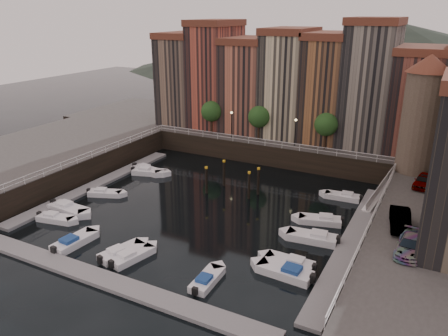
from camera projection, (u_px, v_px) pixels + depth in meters
The scene contains 31 objects.
ground at pixel (211, 207), 50.24m from camera, with size 200.00×200.00×0.00m, color black.
quay_far at pixel (288, 139), 71.41m from camera, with size 80.00×20.00×3.00m, color black.
quay_left at pixel (27, 163), 60.28m from camera, with size 20.00×36.00×3.00m, color black.
dock_left at pixel (98, 184), 56.42m from camera, with size 2.00×28.00×0.35m, color gray.
dock_right at pixel (351, 242), 42.29m from camera, with size 2.00×28.00×0.35m, color gray.
dock_near at pixel (110, 282), 36.02m from camera, with size 30.00×2.00×0.35m, color gray.
mountains at pixel (384, 56), 138.50m from camera, with size 145.00×100.00×18.00m.
far_terrace at pixel (307, 85), 64.67m from camera, with size 48.70×10.30×17.50m.
corner_tower at pixel (423, 113), 50.15m from camera, with size 5.20×5.20×13.80m.
promenade_trees at pixel (263, 117), 63.76m from camera, with size 21.20×3.20×5.20m.
street_lamps at pixel (262, 124), 63.02m from camera, with size 10.36×0.36×4.18m.
railings at pixel (230, 163), 53.03m from camera, with size 36.08×34.04×0.52m.
gangway at pixel (381, 188), 50.47m from camera, with size 2.78×8.32×3.73m.
mooring_pilings at pixel (234, 180), 53.51m from camera, with size 6.15×3.50×3.78m.
boat_left_0 at pixel (55, 218), 46.70m from camera, with size 4.38×2.30×0.98m.
boat_left_1 at pixel (68, 209), 48.73m from camera, with size 5.27×2.13×1.20m.
boat_left_2 at pixel (104, 193), 53.17m from camera, with size 4.33×2.92×0.98m.
boat_left_3 at pixel (147, 170), 60.67m from camera, with size 5.07×2.35×1.14m.
boat_left_4 at pixel (148, 172), 60.04m from camera, with size 4.97×2.98×1.11m.
boat_right_0 at pixel (286, 272), 36.96m from camera, with size 5.08×2.10×1.15m.
boat_right_1 at pixel (290, 263), 38.35m from camera, with size 4.66×1.76×1.07m.
boat_right_2 at pixel (313, 237), 42.59m from camera, with size 5.21×2.36×1.18m.
boat_right_3 at pixel (321, 220), 46.21m from camera, with size 4.80×2.78×1.08m.
boat_right_4 at pixel (343, 196), 52.16m from camera, with size 4.38×1.83×0.99m.
boat_near_0 at pixel (74, 242), 41.86m from camera, with size 2.10×4.93×1.12m.
boat_near_1 at pixel (121, 252), 40.06m from camera, with size 2.84×4.73×1.06m.
boat_near_2 at pixel (131, 256), 39.44m from camera, with size 2.60×4.66×1.04m.
boat_near_3 at pixel (207, 280), 35.98m from camera, with size 1.67×4.25×0.97m.
car_a at pixel (423, 182), 47.55m from camera, with size 1.68×4.19×1.43m, color gray.
car_b at pixel (400, 220), 38.61m from camera, with size 1.63×4.67×1.54m, color gray.
car_c at pixel (410, 246), 34.56m from camera, with size 1.88×4.62×1.34m, color gray.
Camera 1 is at (22.58, -39.83, 21.23)m, focal length 35.00 mm.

